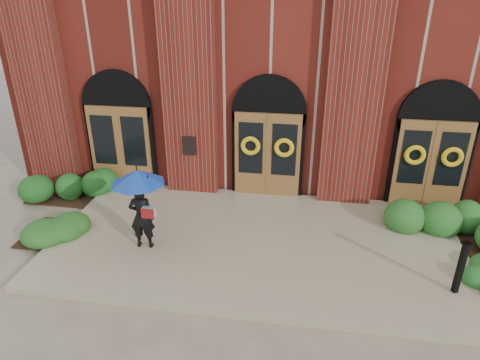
% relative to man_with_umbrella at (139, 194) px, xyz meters
% --- Properties ---
extents(ground, '(90.00, 90.00, 0.00)m').
position_rel_man_with_umbrella_xyz_m(ground, '(2.62, 0.54, -1.55)').
color(ground, gray).
rests_on(ground, ground).
extents(landing, '(10.00, 5.30, 0.15)m').
position_rel_man_with_umbrella_xyz_m(landing, '(2.62, 0.69, -1.48)').
color(landing, tan).
rests_on(landing, ground).
extents(church_building, '(16.20, 12.53, 7.00)m').
position_rel_man_with_umbrella_xyz_m(church_building, '(2.62, 9.33, 1.95)').
color(church_building, maroon).
rests_on(church_building, ground).
extents(man_with_umbrella, '(1.35, 1.35, 2.00)m').
position_rel_man_with_umbrella_xyz_m(man_with_umbrella, '(0.00, 0.00, 0.00)').
color(man_with_umbrella, black).
rests_on(man_with_umbrella, landing).
extents(metal_post, '(0.21, 0.21, 1.20)m').
position_rel_man_with_umbrella_xyz_m(metal_post, '(6.92, -0.61, -0.77)').
color(metal_post, black).
rests_on(metal_post, landing).
extents(hedge_wall_left, '(2.91, 1.16, 0.75)m').
position_rel_man_with_umbrella_xyz_m(hedge_wall_left, '(-2.83, 2.42, -1.18)').
color(hedge_wall_left, '#1C521B').
rests_on(hedge_wall_left, ground).
extents(hedge_wall_right, '(3.33, 1.33, 0.85)m').
position_rel_man_with_umbrella_xyz_m(hedge_wall_right, '(7.82, 1.69, -1.12)').
color(hedge_wall_right, '#265F21').
rests_on(hedge_wall_right, ground).
extents(hedge_front_left, '(1.52, 1.30, 0.54)m').
position_rel_man_with_umbrella_xyz_m(hedge_front_left, '(-2.48, 0.33, -1.28)').
color(hedge_front_left, '#24581E').
rests_on(hedge_front_left, ground).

